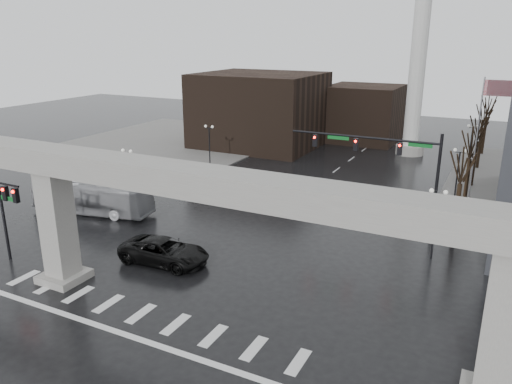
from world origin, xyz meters
TOP-DOWN VIEW (x-y plane):
  - ground at (0.00, 0.00)m, footprint 160.00×160.00m
  - sidewalk_nw at (-26.00, 36.00)m, footprint 28.00×36.00m
  - elevated_guideway at (1.26, 0.00)m, footprint 48.00×2.60m
  - building_far_left at (-14.00, 42.00)m, footprint 16.00×14.00m
  - building_far_mid at (-2.00, 52.00)m, footprint 10.00×10.00m
  - smokestack at (6.00, 46.00)m, footprint 3.60×3.60m
  - signal_mast_arm at (8.99, 18.80)m, footprint 12.12×0.43m
  - signal_left_pole at (-12.25, 0.50)m, footprint 2.30×0.30m
  - flagpole_assembly at (15.29, 22.00)m, footprint 2.06×0.12m
  - lamp_right_0 at (13.50, 14.00)m, footprint 1.22×0.32m
  - lamp_right_1 at (13.50, 28.00)m, footprint 1.22×0.32m
  - lamp_right_2 at (13.50, 42.00)m, footprint 1.22×0.32m
  - lamp_left_0 at (-13.50, 14.00)m, footprint 1.22×0.32m
  - lamp_left_1 at (-13.50, 28.00)m, footprint 1.22×0.32m
  - lamp_left_2 at (-13.50, 42.00)m, footprint 1.22×0.32m
  - tree_right_0 at (14.53, 18.02)m, footprint 1.09×1.58m
  - tree_right_1 at (14.53, 26.02)m, footprint 1.09×1.61m
  - tree_right_2 at (14.53, 34.02)m, footprint 1.10×1.63m
  - tree_right_3 at (14.53, 42.02)m, footprint 1.11×1.66m
  - tree_right_4 at (14.53, 50.02)m, footprint 1.12×1.69m
  - pickup_truck at (-2.77, 4.94)m, footprint 6.44×3.28m
  - city_bus at (-14.54, 10.32)m, footprint 11.23×4.23m
  - far_car at (-2.36, 22.46)m, footprint 2.11×4.72m

SIDE VIEW (x-z plane):
  - ground at x=0.00m, z-range 0.00..0.00m
  - sidewalk_nw at x=-26.00m, z-range 0.00..0.15m
  - far_car at x=-2.36m, z-range 0.00..1.58m
  - pickup_truck at x=-2.77m, z-range 0.00..1.74m
  - city_bus at x=-14.54m, z-range 0.00..3.06m
  - tree_right_0 at x=14.53m, z-range -0.97..6.54m
  - tree_right_1 at x=14.53m, z-range -0.99..6.69m
  - tree_right_2 at x=14.53m, z-range -1.01..6.84m
  - tree_right_3 at x=14.53m, z-range -1.03..6.99m
  - tree_right_4 at x=14.53m, z-range -1.05..7.14m
  - lamp_right_0 at x=13.50m, z-range 0.92..6.03m
  - lamp_right_1 at x=13.50m, z-range 0.92..6.03m
  - lamp_right_2 at x=13.50m, z-range 0.92..6.03m
  - lamp_left_0 at x=-13.50m, z-range 0.92..6.03m
  - lamp_left_1 at x=-13.50m, z-range 0.92..6.03m
  - lamp_left_2 at x=-13.50m, z-range 0.92..6.03m
  - building_far_mid at x=-2.00m, z-range 0.00..8.00m
  - signal_left_pole at x=-12.25m, z-range 1.07..7.07m
  - building_far_left at x=-14.00m, z-range 0.00..10.00m
  - signal_mast_arm at x=8.99m, z-range 1.83..9.83m
  - elevated_guideway at x=1.26m, z-range 2.53..11.23m
  - flagpole_assembly at x=15.29m, z-range 1.53..13.53m
  - smokestack at x=6.00m, z-range -1.65..28.35m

